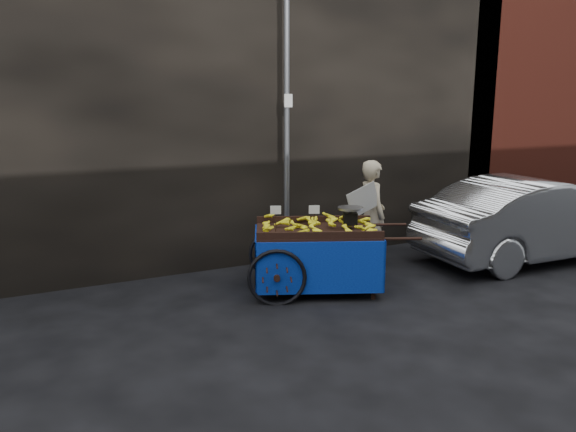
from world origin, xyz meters
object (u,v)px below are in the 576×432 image
parked_car (537,219)px  plastic_bag (358,269)px  banana_cart (313,236)px  vendor (372,214)px

parked_car → plastic_bag: bearing=85.7°
banana_cart → vendor: 1.35m
plastic_bag → parked_car: (2.98, -0.35, 0.50)m
banana_cart → vendor: vendor is taller
vendor → plastic_bag: 0.89m
banana_cart → plastic_bag: banana_cart is taller
banana_cart → plastic_bag: size_ratio=7.94×
plastic_bag → vendor: bearing=39.5°
vendor → parked_car: vendor is taller
vendor → parked_car: bearing=-97.8°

